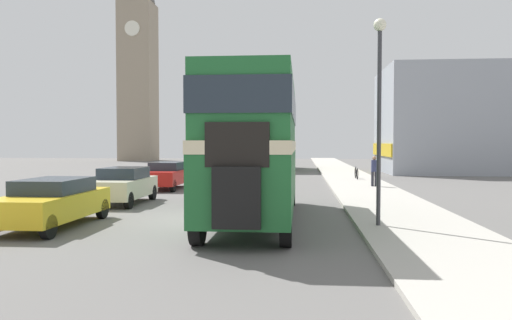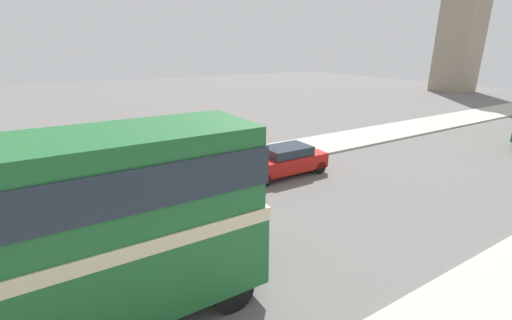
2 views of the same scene
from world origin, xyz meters
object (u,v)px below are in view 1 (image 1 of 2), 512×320
object	(u,v)px
double_decker_bus	(256,138)
car_parked_mid	(123,185)
car_parked_far	(167,175)
church_tower	(138,27)
bus_distant	(276,141)
street_lamp	(379,90)
pedestrian_walking	(374,169)
car_parked_near	(52,202)
bicycle_on_pavement	(356,173)

from	to	relation	value
double_decker_bus	car_parked_mid	size ratio (longest dim) A/B	2.50
car_parked_far	church_tower	world-z (taller)	church_tower
church_tower	double_decker_bus	bearing A→B (deg)	-67.85
bus_distant	church_tower	bearing A→B (deg)	133.22
street_lamp	church_tower	bearing A→B (deg)	115.05
car_parked_mid	bus_distant	bearing A→B (deg)	78.94
car_parked_mid	pedestrian_walking	size ratio (longest dim) A/B	2.42
church_tower	car_parked_near	bearing A→B (deg)	-74.33
car_parked_far	pedestrian_walking	distance (m)	11.13
street_lamp	pedestrian_walking	bearing A→B (deg)	82.22
car_parked_near	car_parked_mid	xyz separation A→B (m)	(0.10, 5.61, 0.02)
car_parked_far	bicycle_on_pavement	size ratio (longest dim) A/B	2.37
car_parked_near	double_decker_bus	bearing A→B (deg)	16.60
bus_distant	car_parked_far	xyz separation A→B (m)	(-4.90, -18.94, -1.87)
double_decker_bus	church_tower	distance (m)	56.25
bus_distant	car_parked_near	xyz separation A→B (m)	(-5.06, -31.00, -1.87)
double_decker_bus	street_lamp	bearing A→B (deg)	-19.73
car_parked_near	street_lamp	distance (m)	10.02
double_decker_bus	bus_distant	bearing A→B (deg)	91.55
bus_distant	bicycle_on_pavement	distance (m)	13.72
car_parked_mid	pedestrian_walking	distance (m)	13.50
car_parked_far	street_lamp	world-z (taller)	street_lamp
car_parked_mid	car_parked_far	bearing A→B (deg)	89.44
bicycle_on_pavement	street_lamp	size ratio (longest dim) A/B	0.30
double_decker_bus	church_tower	xyz separation A→B (m)	(-20.40, 50.13, 15.35)
car_parked_far	pedestrian_walking	bearing A→B (deg)	6.12
car_parked_near	church_tower	size ratio (longest dim) A/B	0.13
car_parked_mid	bicycle_on_pavement	size ratio (longest dim) A/B	2.23
car_parked_far	car_parked_near	bearing A→B (deg)	-90.76
double_decker_bus	church_tower	world-z (taller)	church_tower
car_parked_far	street_lamp	xyz separation A→B (m)	(9.32, -11.62, 3.21)
car_parked_far	street_lamp	size ratio (longest dim) A/B	0.71
car_parked_mid	bicycle_on_pavement	world-z (taller)	car_parked_mid
car_parked_mid	church_tower	size ratio (longest dim) A/B	0.11
car_parked_near	car_parked_far	xyz separation A→B (m)	(0.16, 12.06, 0.00)
pedestrian_walking	church_tower	distance (m)	49.42
double_decker_bus	bicycle_on_pavement	bearing A→B (deg)	73.50
bus_distant	street_lamp	xyz separation A→B (m)	(4.42, -30.55, 1.35)
car_parked_mid	church_tower	xyz separation A→B (m)	(-14.65, 46.26, 17.20)
bicycle_on_pavement	double_decker_bus	bearing A→B (deg)	-106.50
car_parked_near	bicycle_on_pavement	distance (m)	21.70
car_parked_mid	pedestrian_walking	bearing A→B (deg)	34.45
double_decker_bus	church_tower	bearing A→B (deg)	112.15
bus_distant	car_parked_far	world-z (taller)	bus_distant
car_parked_mid	church_tower	distance (m)	51.48
double_decker_bus	car_parked_mid	bearing A→B (deg)	146.11
bus_distant	church_tower	distance (m)	32.49
car_parked_mid	street_lamp	xyz separation A→B (m)	(9.38, -5.17, 3.20)
car_parked_near	pedestrian_walking	distance (m)	17.37
car_parked_near	church_tower	xyz separation A→B (m)	(-14.55, 51.87, 17.22)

